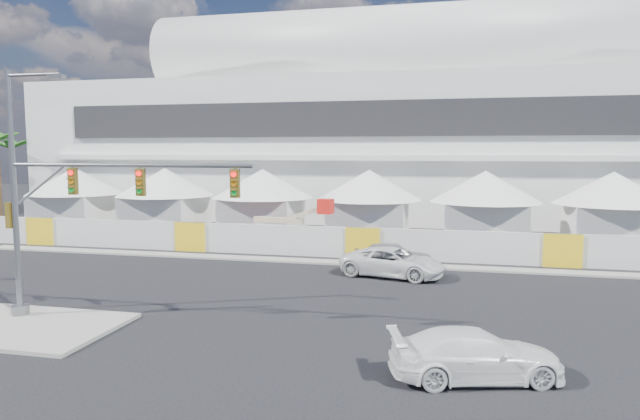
% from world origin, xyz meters
% --- Properties ---
extents(ground, '(160.00, 160.00, 0.00)m').
position_xyz_m(ground, '(0.00, 0.00, 0.00)').
color(ground, black).
rests_on(ground, ground).
extents(far_curb, '(80.00, 1.20, 0.12)m').
position_xyz_m(far_curb, '(20.00, 12.50, 0.06)').
color(far_curb, gray).
rests_on(far_curb, ground).
extents(stadium, '(80.00, 24.80, 21.98)m').
position_xyz_m(stadium, '(8.71, 41.50, 9.45)').
color(stadium, silver).
rests_on(stadium, ground).
extents(tent_row, '(53.40, 8.40, 5.40)m').
position_xyz_m(tent_row, '(0.50, 24.00, 3.15)').
color(tent_row, silver).
rests_on(tent_row, ground).
extents(hoarding_fence, '(70.00, 0.25, 2.00)m').
position_xyz_m(hoarding_fence, '(6.00, 14.50, 1.00)').
color(hoarding_fence, silver).
rests_on(hoarding_fence, ground).
extents(palm_cluster, '(10.60, 10.60, 8.55)m').
position_xyz_m(palm_cluster, '(-33.46, 29.50, 6.88)').
color(palm_cluster, '#47331E').
rests_on(palm_cluster, ground).
extents(sedan_silver, '(2.70, 4.88, 1.57)m').
position_xyz_m(sedan_silver, '(8.20, 11.80, 0.79)').
color(sedan_silver, silver).
rests_on(sedan_silver, ground).
extents(pickup_curb, '(3.78, 6.13, 1.58)m').
position_xyz_m(pickup_curb, '(8.44, 9.61, 0.79)').
color(pickup_curb, silver).
rests_on(pickup_curb, ground).
extents(pickup_near, '(3.46, 5.60, 1.51)m').
position_xyz_m(pickup_near, '(12.36, -4.07, 0.76)').
color(pickup_near, white).
rests_on(pickup_near, ground).
extents(lot_car_a, '(1.77, 4.27, 1.38)m').
position_xyz_m(lot_car_a, '(22.77, 18.31, 0.69)').
color(lot_car_a, silver).
rests_on(lot_car_a, ground).
extents(lot_car_c, '(3.47, 5.23, 1.41)m').
position_xyz_m(lot_car_c, '(-7.34, 19.00, 0.70)').
color(lot_car_c, silver).
rests_on(lot_car_c, ground).
extents(traffic_mast, '(10.59, 0.69, 7.09)m').
position_xyz_m(traffic_mast, '(-3.46, -1.81, 4.16)').
color(traffic_mast, gray).
rests_on(traffic_mast, median_island).
extents(streetlight_median, '(2.79, 0.28, 10.09)m').
position_xyz_m(streetlight_median, '(-6.33, -0.86, 5.94)').
color(streetlight_median, gray).
rests_on(streetlight_median, median_island).
extents(boom_lift, '(7.33, 2.23, 3.65)m').
position_xyz_m(boom_lift, '(-0.96, 17.19, 0.98)').
color(boom_lift, red).
rests_on(boom_lift, ground).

